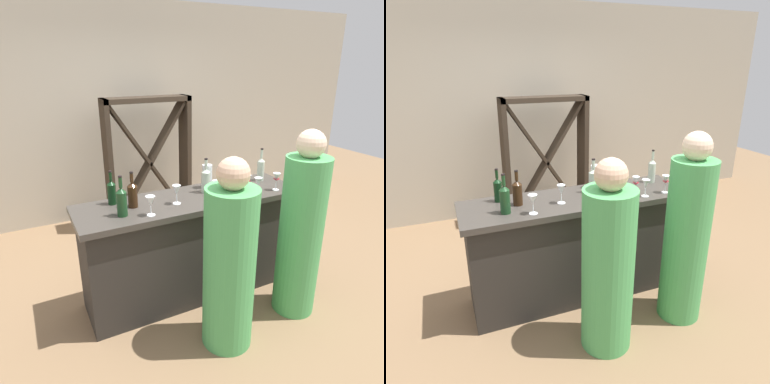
{
  "view_description": "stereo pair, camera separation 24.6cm",
  "coord_description": "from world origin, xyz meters",
  "views": [
    {
      "loc": [
        -1.27,
        -2.51,
        2.07
      ],
      "look_at": [
        0.0,
        0.0,
        1.01
      ],
      "focal_mm": 32.79,
      "sensor_mm": 36.0,
      "label": 1
    },
    {
      "loc": [
        -1.05,
        -2.61,
        2.07
      ],
      "look_at": [
        0.0,
        0.0,
        1.01
      ],
      "focal_mm": 32.79,
      "sensor_mm": 36.0,
      "label": 2
    }
  ],
  "objects": [
    {
      "name": "wine_glass_far_center",
      "position": [
        0.52,
        -0.07,
        1.06
      ],
      "size": [
        0.07,
        0.07,
        0.15
      ],
      "color": "white",
      "rests_on": "bar_counter"
    },
    {
      "name": "wine_bottle_rightmost_clear_pale",
      "position": [
        0.81,
        0.11,
        1.08
      ],
      "size": [
        0.07,
        0.07,
        0.32
      ],
      "color": "#B7C6B2",
      "rests_on": "bar_counter"
    },
    {
      "name": "wine_glass_far_right",
      "position": [
        -0.18,
        -0.07,
        1.07
      ],
      "size": [
        0.07,
        0.07,
        0.16
      ],
      "color": "white",
      "rests_on": "bar_counter"
    },
    {
      "name": "bar_counter",
      "position": [
        0.0,
        0.0,
        0.49
      ],
      "size": [
        2.0,
        0.58,
        0.96
      ],
      "color": "#2A2723",
      "rests_on": "ground"
    },
    {
      "name": "wine_bottle_second_right_clear_pale",
      "position": [
        0.17,
        0.06,
        1.08
      ],
      "size": [
        0.08,
        0.08,
        0.31
      ],
      "color": "#B7C6B2",
      "rests_on": "bar_counter"
    },
    {
      "name": "wine_glass_near_right",
      "position": [
        0.77,
        -0.18,
        1.08
      ],
      "size": [
        0.07,
        0.07,
        0.16
      ],
      "color": "white",
      "rests_on": "bar_counter"
    },
    {
      "name": "wine_rack",
      "position": [
        0.21,
        1.65,
        0.83
      ],
      "size": [
        1.1,
        0.28,
        1.66
      ],
      "color": "#33281E",
      "rests_on": "ground"
    },
    {
      "name": "wine_glass_far_left",
      "position": [
        0.18,
        -0.09,
        1.07
      ],
      "size": [
        0.07,
        0.07,
        0.15
      ],
      "color": "white",
      "rests_on": "bar_counter"
    },
    {
      "name": "person_center_guest",
      "position": [
        0.7,
        -0.61,
        0.74
      ],
      "size": [
        0.45,
        0.45,
        1.59
      ],
      "rotation": [
        0.0,
        0.0,
        1.88
      ],
      "color": "#4CA559",
      "rests_on": "ground"
    },
    {
      "name": "wine_glass_near_left",
      "position": [
        0.55,
        -0.19,
        1.07
      ],
      "size": [
        0.07,
        0.07,
        0.15
      ],
      "color": "white",
      "rests_on": "bar_counter"
    },
    {
      "name": "person_left_guest",
      "position": [
        -0.04,
        -0.68,
        0.68
      ],
      "size": [
        0.42,
        0.42,
        1.49
      ],
      "rotation": [
        0.0,
        0.0,
        1.47
      ],
      "color": "#4CA559",
      "rests_on": "ground"
    },
    {
      "name": "wine_bottle_center_amber_brown",
      "position": [
        -0.52,
        0.03,
        1.07
      ],
      "size": [
        0.08,
        0.08,
        0.3
      ],
      "color": "#331E0F",
      "rests_on": "bar_counter"
    },
    {
      "name": "water_pitcher",
      "position": [
        0.24,
        0.16,
        1.07
      ],
      "size": [
        0.09,
        0.09,
        0.22
      ],
      "color": "silver",
      "rests_on": "bar_counter"
    },
    {
      "name": "ground_plane",
      "position": [
        0.0,
        0.0,
        0.0
      ],
      "size": [
        12.0,
        12.0,
        0.0
      ],
      "primitive_type": "plane",
      "color": "#846647"
    },
    {
      "name": "back_wall",
      "position": [
        0.0,
        2.2,
        1.4
      ],
      "size": [
        8.0,
        0.1,
        2.8
      ],
      "primitive_type": "cube",
      "color": "#B2A893",
      "rests_on": "ground"
    },
    {
      "name": "wine_bottle_leftmost_dark_green",
      "position": [
        -0.65,
        0.17,
        1.07
      ],
      "size": [
        0.07,
        0.07,
        0.29
      ],
      "color": "black",
      "rests_on": "bar_counter"
    },
    {
      "name": "wine_glass_near_center",
      "position": [
        -0.45,
        -0.19,
        1.07
      ],
      "size": [
        0.07,
        0.07,
        0.16
      ],
      "color": "white",
      "rests_on": "bar_counter"
    },
    {
      "name": "wine_bottle_second_left_olive_green",
      "position": [
        -0.64,
        -0.1,
        1.08
      ],
      "size": [
        0.08,
        0.08,
        0.32
      ],
      "color": "#193D1E",
      "rests_on": "bar_counter"
    }
  ]
}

